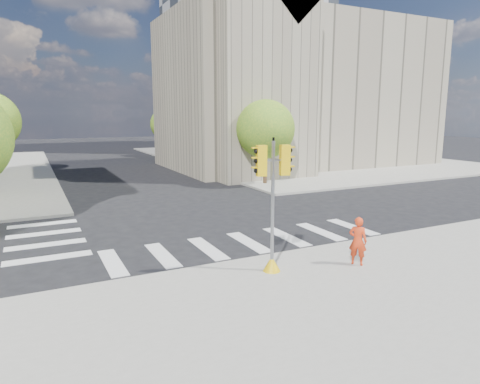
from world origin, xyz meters
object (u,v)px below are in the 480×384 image
at_px(lamp_near, 246,121).
at_px(photographer, 358,241).
at_px(traffic_signal, 272,216).
at_px(lamp_far, 187,119).

relative_size(lamp_near, photographer, 4.94).
height_order(lamp_near, traffic_signal, lamp_near).
distance_m(lamp_near, lamp_far, 14.00).
xyz_separation_m(lamp_near, traffic_signal, (-9.09, -19.52, -2.62)).
height_order(lamp_near, lamp_far, same).
height_order(lamp_near, photographer, lamp_near).
bearing_deg(photographer, lamp_near, -55.02).
bearing_deg(traffic_signal, lamp_far, 86.18).
bearing_deg(photographer, traffic_signal, 37.57).
bearing_deg(lamp_near, photographer, -107.01).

